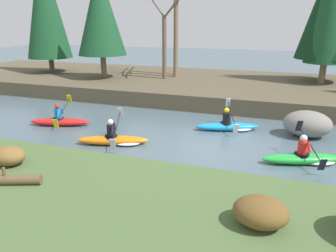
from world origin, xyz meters
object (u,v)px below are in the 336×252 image
(kayaker_middle, at_px, (230,126))
(boulder_midstream, at_px, (307,124))
(kayaker_trailing, at_px, (116,139))
(kayaker_far_back, at_px, (60,121))
(kayaker_lead, at_px, (306,158))

(kayaker_middle, distance_m, boulder_midstream, 3.11)
(kayaker_trailing, height_order, kayaker_far_back, same)
(kayaker_trailing, relative_size, boulder_midstream, 1.46)
(kayaker_lead, xyz_separation_m, kayaker_trailing, (-6.77, -0.50, 0.00))
(kayaker_middle, height_order, boulder_midstream, kayaker_middle)
(kayaker_far_back, bearing_deg, kayaker_middle, -2.80)
(kayaker_trailing, distance_m, boulder_midstream, 7.70)
(kayaker_lead, bearing_deg, boulder_midstream, 66.57)
(kayaker_trailing, xyz_separation_m, boulder_midstream, (6.92, 3.38, 0.34))
(kayaker_far_back, height_order, boulder_midstream, kayaker_far_back)
(kayaker_trailing, relative_size, kayaker_far_back, 0.99)
(boulder_midstream, bearing_deg, kayaker_middle, -175.40)
(kayaker_far_back, bearing_deg, boulder_midstream, -5.53)
(kayaker_lead, height_order, kayaker_trailing, same)
(kayaker_middle, bearing_deg, kayaker_trailing, -160.63)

